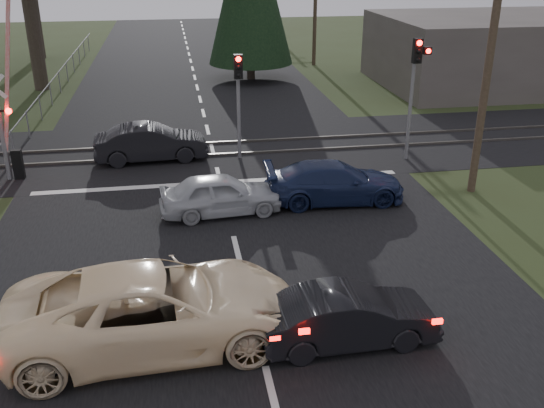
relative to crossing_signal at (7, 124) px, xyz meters
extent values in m
plane|color=#2C3719|center=(7.27, -9.79, -2.06)|extent=(120.00, 120.00, 0.00)
cube|color=black|center=(7.27, 0.21, -2.05)|extent=(14.00, 100.00, 0.01)
cube|color=black|center=(7.27, 2.21, -2.05)|extent=(120.00, 8.00, 0.01)
cube|color=silver|center=(7.27, -1.59, -2.05)|extent=(13.00, 0.35, 0.00)
cube|color=#59544C|center=(7.27, 1.41, -2.01)|extent=(120.00, 0.12, 0.10)
cube|color=#59544C|center=(7.27, 3.01, -2.01)|extent=(120.00, 0.12, 0.10)
cylinder|color=slate|center=(-0.23, 0.01, -0.16)|extent=(0.18, 0.18, 3.80)
sphere|color=#FF0C07|center=(0.15, -0.14, 0.49)|extent=(0.22, 0.22, 0.22)
cube|color=black|center=(0.12, 0.01, -1.51)|extent=(0.35, 0.25, 1.10)
cube|color=red|center=(0.32, 0.01, 1.94)|extent=(1.16, 0.10, 5.93)
cylinder|color=slate|center=(14.77, -0.19, -0.16)|extent=(0.14, 0.14, 3.80)
cube|color=black|center=(14.77, -0.37, 2.19)|extent=(0.32, 0.24, 0.90)
sphere|color=#FF0C07|center=(14.77, -0.50, 2.49)|extent=(0.20, 0.20, 0.20)
sphere|color=black|center=(14.77, -0.50, 2.19)|extent=(0.18, 0.18, 0.18)
sphere|color=black|center=(14.77, -0.50, 1.89)|extent=(0.18, 0.18, 0.18)
cube|color=black|center=(15.15, -0.37, 2.19)|extent=(0.28, 0.22, 0.28)
sphere|color=#FF0C07|center=(15.15, -0.49, 2.19)|extent=(0.18, 0.18, 0.18)
cylinder|color=slate|center=(8.27, 1.01, -0.46)|extent=(0.14, 0.14, 3.20)
cube|color=black|center=(8.27, 0.83, 1.59)|extent=(0.32, 0.24, 0.90)
sphere|color=#FF0C07|center=(8.27, 0.70, 1.89)|extent=(0.20, 0.20, 0.20)
sphere|color=black|center=(8.27, 0.70, 1.59)|extent=(0.18, 0.18, 0.18)
sphere|color=black|center=(8.27, 0.70, 1.29)|extent=(0.18, 0.18, 0.18)
cylinder|color=#4C3D2D|center=(15.77, -3.79, 2.44)|extent=(0.26, 0.26, 9.00)
cylinder|color=#473D33|center=(-1.73, 15.21, 0.64)|extent=(0.80, 0.80, 5.40)
cylinder|color=#473D33|center=(-3.73, 26.21, 0.64)|extent=(0.80, 0.80, 5.40)
cylinder|color=#473D33|center=(10.77, 16.21, -1.06)|extent=(0.50, 0.50, 2.00)
cube|color=#59514C|center=(25.27, 12.21, -0.06)|extent=(14.00, 10.00, 4.00)
imported|color=#FDE2B5|center=(5.12, -10.79, -1.20)|extent=(6.33, 3.19, 1.72)
imported|color=black|center=(9.13, -11.45, -1.43)|extent=(3.82, 1.44, 1.25)
imported|color=#B0B4B8|center=(7.07, -4.26, -1.41)|extent=(3.92, 1.83, 1.30)
imported|color=#162144|center=(10.84, -3.88, -1.39)|extent=(4.67, 2.06, 1.33)
imported|color=black|center=(4.84, 1.30, -1.34)|extent=(4.41, 1.77, 1.43)
camera|label=1|loc=(5.77, -21.82, 5.82)|focal=40.00mm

